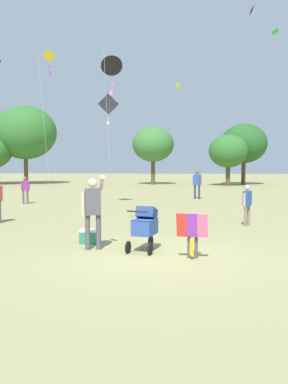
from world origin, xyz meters
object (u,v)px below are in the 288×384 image
at_px(kite_adult_black, 112,67).
at_px(person_kid_running, 25,188).
at_px(stroller, 145,225).
at_px(person_adult_flyer, 93,207).
at_px(person_red_shirt, 247,202).
at_px(kite_orange_delta, 49,59).
at_px(cooler_box, 89,236).
at_px(person_sitting_far, 197,182).
at_px(child_with_butterfly_kite, 193,230).
at_px(kite_green_novelty, 108,107).

bearing_deg(kite_adult_black, person_kid_running, 126.14).
bearing_deg(stroller, person_adult_flyer, 177.68).
bearing_deg(person_kid_running, person_red_shirt, -33.17).
height_order(kite_orange_delta, person_kid_running, kite_orange_delta).
bearing_deg(cooler_box, kite_adult_black, 82.76).
bearing_deg(person_sitting_far, kite_adult_black, -106.02).
height_order(kite_orange_delta, cooler_box, kite_orange_delta).
bearing_deg(person_adult_flyer, child_with_butterfly_kite, -17.91).
bearing_deg(person_red_shirt, kite_adult_black, -165.04).
relative_size(kite_adult_black, person_sitting_far, 3.25).
relative_size(child_with_butterfly_kite, person_sitting_far, 0.63).
relative_size(person_adult_flyer, kite_green_novelty, 0.33).
distance_m(child_with_butterfly_kite, person_sitting_far, 14.11).
bearing_deg(kite_adult_black, child_with_butterfly_kite, -57.67).
distance_m(kite_green_novelty, person_kid_running, 5.59).
distance_m(person_adult_flyer, person_sitting_far, 13.70).
bearing_deg(person_sitting_far, kite_green_novelty, -138.61).
xyz_separation_m(stroller, cooler_box, (-1.46, 0.75, -0.43)).
xyz_separation_m(person_adult_flyer, person_sitting_far, (3.06, 13.35, -0.07)).
bearing_deg(person_adult_flyer, kite_green_novelty, 96.95).
relative_size(kite_adult_black, kite_green_novelty, 0.99).
xyz_separation_m(child_with_butterfly_kite, kite_orange_delta, (-5.74, 8.98, 5.76)).
bearing_deg(kite_adult_black, kite_orange_delta, 122.72).
xyz_separation_m(stroller, person_kid_running, (-6.51, 10.15, 0.16)).
xyz_separation_m(kite_orange_delta, person_sitting_far, (6.53, 5.10, -5.45)).
height_order(person_adult_flyer, person_kid_running, person_adult_flyer).
bearing_deg(kite_orange_delta, kite_adult_black, -57.28).
bearing_deg(person_adult_flyer, person_kid_running, 117.68).
distance_m(kite_adult_black, person_kid_running, 9.87).
height_order(kite_adult_black, kite_orange_delta, kite_orange_delta).
height_order(kite_adult_black, person_kid_running, kite_adult_black).
bearing_deg(person_adult_flyer, kite_adult_black, 89.44).
bearing_deg(kite_adult_black, person_adult_flyer, -90.56).
relative_size(child_with_butterfly_kite, person_red_shirt, 0.77).
distance_m(stroller, person_kid_running, 12.06).
bearing_deg(kite_adult_black, cooler_box, -97.24).
distance_m(stroller, person_red_shirt, 4.94).
bearing_deg(kite_orange_delta, cooler_box, -66.82).
xyz_separation_m(child_with_butterfly_kite, person_adult_flyer, (-2.27, 0.73, 0.39)).
relative_size(person_adult_flyer, person_kid_running, 1.32).
relative_size(stroller, cooler_box, 2.50).
bearing_deg(kite_orange_delta, person_adult_flyer, -67.19).
height_order(person_adult_flyer, stroller, person_adult_flyer).
bearing_deg(person_adult_flyer, person_sitting_far, 77.11).
distance_m(person_adult_flyer, cooler_box, 1.11).
bearing_deg(cooler_box, kite_orange_delta, 113.18).
distance_m(child_with_butterfly_kite, person_red_shirt, 5.02).
distance_m(person_adult_flyer, person_red_shirt, 5.72).
relative_size(person_kid_running, cooler_box, 2.92).
relative_size(kite_adult_black, person_red_shirt, 3.94).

